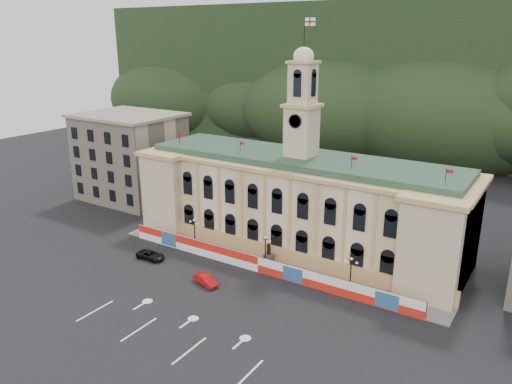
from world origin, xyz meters
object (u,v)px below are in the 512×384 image
Objects in this scene: lamp_center at (265,249)px; red_sedan at (206,280)px; black_suv at (151,255)px; statue at (269,258)px.

red_sedan is (-4.31, -9.42, -2.34)m from lamp_center.
red_sedan is 0.95× the size of black_suv.
statue reaches higher than red_sedan.
red_sedan is at bearing -114.60° from lamp_center.
red_sedan is at bearing -112.48° from statue.
lamp_center is 10.62m from red_sedan.
lamp_center is at bearing -90.00° from statue.
black_suv is (-17.04, -8.46, -0.51)m from statue.
statue is 0.79× the size of red_sedan.
lamp_center is 1.09× the size of red_sedan.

